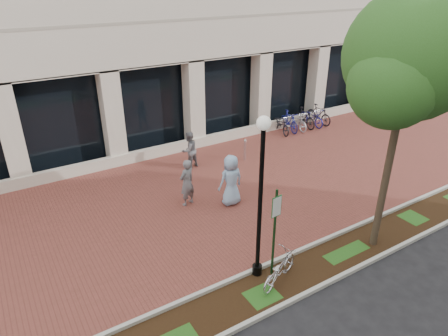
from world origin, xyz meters
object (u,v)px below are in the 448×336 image
locked_bicycle (279,269)px  pedestrian_mid (189,150)px  bike_rack_cluster (300,119)px  street_tree (409,64)px  pedestrian_left (187,183)px  lamppost (261,193)px  pedestrian_right (231,180)px  bollard (245,150)px  parking_sign (275,223)px

locked_bicycle → pedestrian_mid: pedestrian_mid is taller
locked_bicycle → bike_rack_cluster: (8.80, 9.11, 0.08)m
street_tree → pedestrian_mid: bearing=107.1°
street_tree → bike_rack_cluster: (5.08, 9.31, -5.15)m
pedestrian_left → pedestrian_mid: (1.51, 2.77, -0.07)m
street_tree → lamppost: bearing=169.3°
pedestrian_right → bike_rack_cluster: (7.67, 4.85, -0.46)m
lamppost → bike_rack_cluster: bearing=43.1°
bollard → bike_rack_cluster: bearing=20.8°
parking_sign → bike_rack_cluster: parking_sign is taller
street_tree → pedestrian_left: bearing=127.1°
lamppost → pedestrian_right: 4.32m
locked_bicycle → bike_rack_cluster: 12.67m
street_tree → bike_rack_cluster: bearing=61.3°
pedestrian_left → pedestrian_right: size_ratio=0.93×
pedestrian_mid → bollard: (2.52, -0.62, -0.31)m
pedestrian_mid → bollard: 2.62m
lamppost → pedestrian_right: bearing=68.3°
lamppost → pedestrian_right: size_ratio=2.43×
pedestrian_left → pedestrian_mid: pedestrian_left is taller
street_tree → locked_bicycle: street_tree is taller
street_tree → bollard: size_ratio=7.43×
street_tree → bollard: bearing=89.5°
street_tree → pedestrian_right: bearing=120.1°
pedestrian_right → bike_rack_cluster: 9.08m
locked_bicycle → pedestrian_right: pedestrian_right is taller
bike_rack_cluster → bollard: bearing=-152.3°
parking_sign → bollard: 7.93m
pedestrian_mid → pedestrian_right: (-0.12, -3.57, 0.14)m
locked_bicycle → bollard: 8.14m
locked_bicycle → pedestrian_left: size_ratio=0.93×
locked_bicycle → pedestrian_left: bearing=-19.4°
pedestrian_right → bike_rack_cluster: pedestrian_right is taller
parking_sign → street_tree: 5.42m
locked_bicycle → pedestrian_mid: bearing=-31.4°
pedestrian_left → bollard: bearing=-171.3°
lamppost → pedestrian_right: lamppost is taller
parking_sign → locked_bicycle: (-0.02, -0.33, -1.29)m
bollard → lamppost: bearing=-121.8°
bollard → bike_rack_cluster: (5.02, 1.91, -0.00)m
pedestrian_left → bollard: size_ratio=1.77×
lamppost → bollard: 8.10m
locked_bicycle → bollard: bearing=-50.0°
parking_sign → pedestrian_left: bearing=86.9°
bike_rack_cluster → locked_bicycle: bearing=-127.1°
pedestrian_mid → pedestrian_right: size_ratio=0.85×
parking_sign → pedestrian_right: parking_sign is taller
street_tree → bike_rack_cluster: street_tree is taller
pedestrian_left → pedestrian_right: (1.40, -0.80, 0.07)m
street_tree → pedestrian_left: 8.13m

